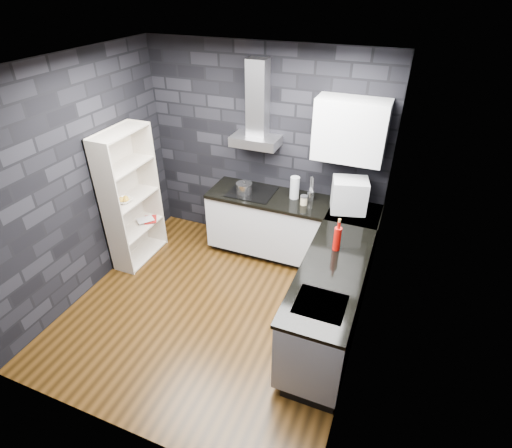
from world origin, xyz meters
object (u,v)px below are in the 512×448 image
Objects in this scene: appliance_garage at (349,195)px; storage_jar at (304,201)px; fruit_bowl at (124,200)px; glass_vase at (295,188)px; bookshelf at (131,199)px; red_bottle at (337,239)px; utensil_crock at (311,195)px; pot at (244,188)px.

storage_jar is at bearing 168.11° from appliance_garage.
appliance_garage is 2.10× the size of fruit_bowl.
bookshelf is (-1.93, -0.80, -0.14)m from glass_vase.
bookshelf is at bearing 90.00° from fruit_bowl.
red_bottle is at bearing -12.04° from bookshelf.
red_bottle is at bearing 0.32° from fruit_bowl.
appliance_garage is at bearing -14.64° from utensil_crock.
red_bottle is (0.74, -0.91, -0.01)m from glass_vase.
pot is at bearing 166.92° from appliance_garage.
utensil_crock is at bearing 11.48° from bookshelf.
glass_vase reaches higher than red_bottle.
glass_vase reaches higher than storage_jar.
bookshelf reaches higher than pot.
appliance_garage is (1.34, 0.03, 0.15)m from pot.
fruit_bowl is (-2.63, -0.82, -0.19)m from appliance_garage.
storage_jar reaches higher than fruit_bowl.
pot is at bearing -179.49° from storage_jar.
storage_jar is 0.26× the size of appliance_garage.
red_bottle is 1.38× the size of fruit_bowl.
pot is at bearing 150.54° from red_bottle.
bookshelf is at bearing -152.43° from pot.
utensil_crock is 0.45× the size of red_bottle.
red_bottle reaches higher than fruit_bowl.
storage_jar is at bearing -36.97° from glass_vase.
utensil_crock is at bearing 10.55° from pot.
fruit_bowl is (0.00, -0.12, 0.04)m from bookshelf.
pot is at bearing 17.80° from bookshelf.
glass_vase reaches higher than utensil_crock.
storage_jar is 2.20m from bookshelf.
glass_vase is 0.71m from appliance_garage.
fruit_bowl is (-2.14, -0.95, -0.02)m from utensil_crock.
pot is 0.86m from utensil_crock.
pot reaches higher than storage_jar.
utensil_crock is 0.62× the size of fruit_bowl.
glass_vase reaches higher than fruit_bowl.
bookshelf reaches higher than glass_vase.
pot is 1.35m from appliance_garage.
utensil_crock is at bearing 150.98° from appliance_garage.
red_bottle is 2.67m from bookshelf.
pot is 1.94× the size of storage_jar.
pot is 1.71× the size of utensil_crock.
storage_jar is 2.24m from fruit_bowl.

